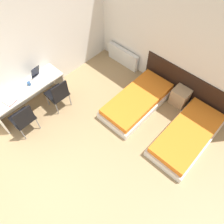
{
  "coord_description": "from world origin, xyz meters",
  "views": [
    {
      "loc": [
        1.95,
        0.28,
        4.56
      ],
      "look_at": [
        0.0,
        2.38,
        0.55
      ],
      "focal_mm": 35.0,
      "sensor_mm": 36.0,
      "label": 1
    }
  ],
  "objects_px": {
    "bed_near_window": "(137,101)",
    "chair_near_notebook": "(23,118)",
    "chair_near_laptop": "(58,93)",
    "nightstand": "(180,97)",
    "laptop": "(39,77)",
    "bed_near_door": "(187,135)"
  },
  "relations": [
    {
      "from": "nightstand",
      "to": "chair_near_laptop",
      "type": "height_order",
      "value": "chair_near_laptop"
    },
    {
      "from": "bed_near_window",
      "to": "bed_near_door",
      "type": "bearing_deg",
      "value": 0.0
    },
    {
      "from": "bed_near_window",
      "to": "bed_near_door",
      "type": "xyz_separation_m",
      "value": [
        1.48,
        0.0,
        0.0
      ]
    },
    {
      "from": "nightstand",
      "to": "chair_near_laptop",
      "type": "distance_m",
      "value": 3.07
    },
    {
      "from": "bed_near_window",
      "to": "chair_near_notebook",
      "type": "distance_m",
      "value": 2.77
    },
    {
      "from": "bed_near_window",
      "to": "nightstand",
      "type": "bearing_deg",
      "value": 47.65
    },
    {
      "from": "bed_near_window",
      "to": "chair_near_laptop",
      "type": "distance_m",
      "value": 2.0
    },
    {
      "from": "chair_near_notebook",
      "to": "bed_near_door",
      "type": "bearing_deg",
      "value": 39.54
    },
    {
      "from": "bed_near_door",
      "to": "chair_near_notebook",
      "type": "bearing_deg",
      "value": -140.67
    },
    {
      "from": "nightstand",
      "to": "chair_near_notebook",
      "type": "bearing_deg",
      "value": -124.04
    },
    {
      "from": "bed_near_door",
      "to": "chair_near_laptop",
      "type": "xyz_separation_m",
      "value": [
        -2.88,
        -1.37,
        0.36
      ]
    },
    {
      "from": "nightstand",
      "to": "chair_near_laptop",
      "type": "xyz_separation_m",
      "value": [
        -2.15,
        -2.18,
        0.29
      ]
    },
    {
      "from": "nightstand",
      "to": "laptop",
      "type": "relative_size",
      "value": 1.23
    },
    {
      "from": "chair_near_notebook",
      "to": "nightstand",
      "type": "bearing_deg",
      "value": 56.17
    },
    {
      "from": "laptop",
      "to": "chair_near_notebook",
      "type": "bearing_deg",
      "value": -64.5
    },
    {
      "from": "bed_near_window",
      "to": "laptop",
      "type": "relative_size",
      "value": 5.25
    },
    {
      "from": "chair_near_laptop",
      "to": "laptop",
      "type": "xyz_separation_m",
      "value": [
        -0.52,
        -0.1,
        0.28
      ]
    },
    {
      "from": "bed_near_door",
      "to": "nightstand",
      "type": "height_order",
      "value": "nightstand"
    },
    {
      "from": "bed_near_window",
      "to": "bed_near_door",
      "type": "distance_m",
      "value": 1.48
    },
    {
      "from": "bed_near_window",
      "to": "chair_near_laptop",
      "type": "xyz_separation_m",
      "value": [
        -1.41,
        -1.37,
        0.36
      ]
    },
    {
      "from": "bed_near_window",
      "to": "nightstand",
      "type": "height_order",
      "value": "nightstand"
    },
    {
      "from": "bed_near_window",
      "to": "chair_near_laptop",
      "type": "height_order",
      "value": "chair_near_laptop"
    }
  ]
}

